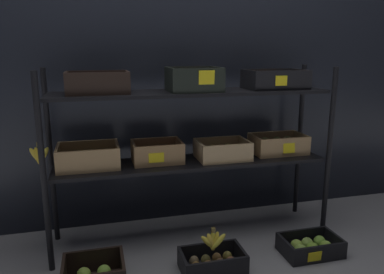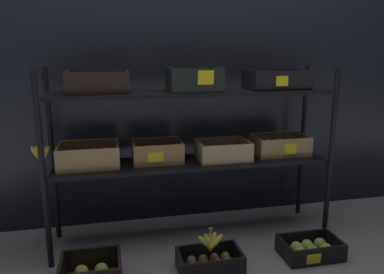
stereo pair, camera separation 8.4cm
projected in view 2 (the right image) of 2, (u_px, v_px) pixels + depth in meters
ground_plane at (192, 236)px, 2.44m from camera, size 10.00×10.00×0.00m
storefront_wall at (180, 82)px, 2.58m from camera, size 4.08×0.12×1.92m
display_rack at (193, 128)px, 2.29m from camera, size 1.80×0.39×1.08m
crate_ground_apple_green at (91, 274)px, 1.93m from camera, size 0.31×0.26×0.14m
crate_ground_kiwi at (210, 263)px, 2.05m from camera, size 0.35×0.21×0.11m
crate_ground_center_apple_green at (310, 249)px, 2.20m from camera, size 0.34×0.23×0.10m
banana_bunch_loose at (210, 242)px, 2.02m from camera, size 0.16×0.04×0.14m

